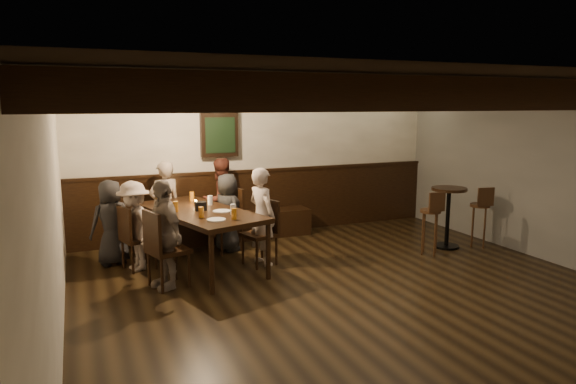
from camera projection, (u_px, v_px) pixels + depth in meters
name	position (u px, v px, depth m)	size (l,w,h in m)	color
room	(274.00, 184.00, 7.71)	(7.00, 7.00, 7.00)	black
dining_table	(199.00, 215.00, 7.09)	(1.56, 2.36, 0.81)	black
chair_left_near	(138.00, 250.00, 7.07)	(0.51, 0.51, 0.90)	black
chair_left_far	(167.00, 264.00, 6.38)	(0.56, 0.56, 0.98)	black
chair_right_near	(226.00, 232.00, 7.96)	(0.55, 0.55, 0.97)	black
chair_right_far	(261.00, 245.00, 7.28)	(0.52, 0.52, 0.92)	black
person_bench_left	(111.00, 222.00, 7.24)	(0.59, 0.39, 1.22)	black
person_bench_centre	(165.00, 206.00, 7.90)	(0.51, 0.34, 1.41)	gray
person_bench_right	(220.00, 201.00, 8.35)	(0.68, 0.53, 1.40)	#56271D
person_left_near	(134.00, 226.00, 6.99)	(0.80, 0.46, 1.24)	#A4948B
person_left_far	(164.00, 234.00, 6.29)	(0.80, 0.33, 1.36)	gray
person_right_near	(228.00, 212.00, 7.93)	(0.59, 0.38, 1.21)	#252628
person_right_far	(262.00, 216.00, 7.23)	(0.51, 0.33, 1.39)	#B3A398
pint_a	(158.00, 200.00, 7.43)	(0.07, 0.07, 0.14)	#BF7219
pint_b	(192.00, 196.00, 7.72)	(0.07, 0.07, 0.14)	#BF7219
pint_c	(176.00, 207.00, 6.96)	(0.07, 0.07, 0.14)	#BF7219
pint_d	(210.00, 200.00, 7.41)	(0.07, 0.07, 0.14)	silver
pint_e	(201.00, 212.00, 6.59)	(0.07, 0.07, 0.14)	#BF7219
pint_f	(233.00, 209.00, 6.78)	(0.07, 0.07, 0.14)	silver
pint_g	(234.00, 214.00, 6.49)	(0.07, 0.07, 0.14)	#BF7219
plate_near	(216.00, 220.00, 6.45)	(0.24, 0.24, 0.01)	white
plate_far	(222.00, 211.00, 6.96)	(0.24, 0.24, 0.01)	white
condiment_caddy	(201.00, 206.00, 7.03)	(0.15, 0.10, 0.12)	black
candle	(196.00, 204.00, 7.38)	(0.05, 0.05, 0.05)	beige
high_top_table	(448.00, 208.00, 8.08)	(0.54, 0.54, 0.97)	black
bar_stool_left	(430.00, 231.00, 7.75)	(0.31, 0.32, 0.98)	#351B11
bar_stool_right	(479.00, 224.00, 8.17)	(0.32, 0.34, 0.98)	#351B11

